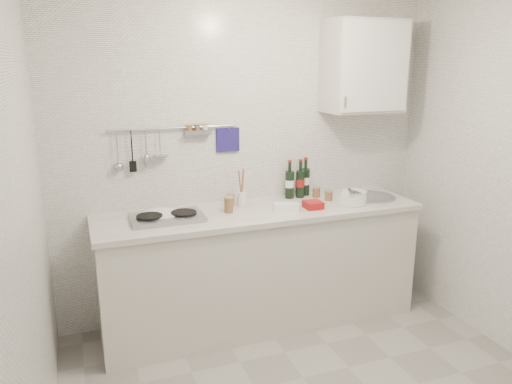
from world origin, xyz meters
TOP-DOWN VIEW (x-y plane):
  - back_wall at (0.00, 1.40)m, footprint 3.00×0.02m
  - wall_left at (-1.50, 0.00)m, footprint 0.02×2.80m
  - counter at (0.01, 1.10)m, footprint 2.44×0.64m
  - wall_rail at (-0.60, 1.37)m, footprint 0.98×0.09m
  - wall_cabinet at (0.90, 1.22)m, footprint 0.60×0.38m
  - plate_stack_hob at (-0.73, 1.15)m, footprint 0.27×0.27m
  - plate_stack_sink at (0.74, 1.01)m, footprint 0.25×0.23m
  - wine_bottles at (0.42, 1.33)m, footprint 0.24×0.13m
  - butter_dish at (0.17, 1.01)m, footprint 0.21×0.15m
  - strawberry_punnet at (0.38, 0.99)m, footprint 0.13×0.13m
  - utensil_crock at (-0.10, 1.25)m, footprint 0.07×0.07m
  - jar_a at (-0.19, 1.25)m, footprint 0.06×0.06m
  - jar_b at (0.55, 1.27)m, footprint 0.06×0.06m
  - jar_c at (0.59, 1.15)m, footprint 0.06×0.06m
  - jar_d at (-0.24, 1.11)m, footprint 0.07×0.07m

SIDE VIEW (x-z plane):
  - counter at x=0.01m, z-range -0.05..0.92m
  - plate_stack_hob at x=-0.73m, z-range 0.92..0.96m
  - strawberry_punnet at x=0.38m, z-range 0.92..0.97m
  - butter_dish at x=0.17m, z-range 0.92..0.98m
  - jar_c at x=0.59m, z-range 0.92..1.00m
  - jar_b at x=0.55m, z-range 0.92..1.00m
  - plate_stack_sink at x=0.74m, z-range 0.92..1.02m
  - jar_a at x=-0.19m, z-range 0.92..1.02m
  - jar_d at x=-0.24m, z-range 0.92..1.04m
  - utensil_crock at x=-0.10m, z-range 0.84..1.13m
  - wine_bottles at x=0.42m, z-range 0.92..1.23m
  - back_wall at x=0.00m, z-range 0.00..2.50m
  - wall_left at x=-1.50m, z-range 0.00..2.50m
  - wall_rail at x=-0.60m, z-range 1.26..1.60m
  - wall_cabinet at x=0.90m, z-range 1.60..2.30m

